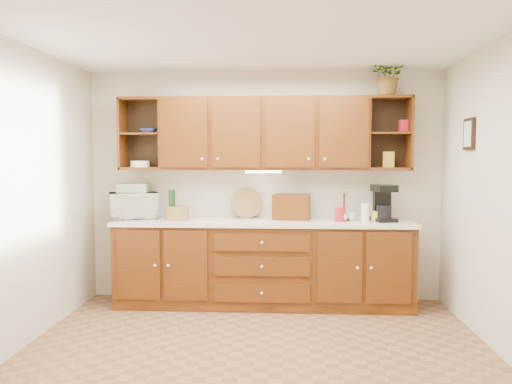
# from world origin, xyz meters

# --- Properties ---
(floor) EXTENTS (4.00, 4.00, 0.00)m
(floor) POSITION_xyz_m (0.00, 0.00, 0.00)
(floor) COLOR brown
(floor) RESTS_ON ground
(ceiling) EXTENTS (4.00, 4.00, 0.00)m
(ceiling) POSITION_xyz_m (0.00, 0.00, 2.60)
(ceiling) COLOR white
(ceiling) RESTS_ON back_wall
(back_wall) EXTENTS (4.00, 0.00, 4.00)m
(back_wall) POSITION_xyz_m (0.00, 1.75, 1.30)
(back_wall) COLOR beige
(back_wall) RESTS_ON floor
(left_wall) EXTENTS (0.00, 3.50, 3.50)m
(left_wall) POSITION_xyz_m (-2.00, 0.00, 1.30)
(left_wall) COLOR beige
(left_wall) RESTS_ON floor
(base_cabinets) EXTENTS (3.20, 0.60, 0.90)m
(base_cabinets) POSITION_xyz_m (0.00, 1.45, 0.45)
(base_cabinets) COLOR #331405
(base_cabinets) RESTS_ON floor
(countertop) EXTENTS (3.24, 0.64, 0.04)m
(countertop) POSITION_xyz_m (0.00, 1.44, 0.92)
(countertop) COLOR silver
(countertop) RESTS_ON base_cabinets
(upper_cabinets) EXTENTS (3.20, 0.33, 0.80)m
(upper_cabinets) POSITION_xyz_m (0.01, 1.59, 1.89)
(upper_cabinets) COLOR #331405
(upper_cabinets) RESTS_ON back_wall
(undercabinet_light) EXTENTS (0.40, 0.05, 0.02)m
(undercabinet_light) POSITION_xyz_m (0.00, 1.53, 1.47)
(undercabinet_light) COLOR white
(undercabinet_light) RESTS_ON upper_cabinets
(framed_picture) EXTENTS (0.03, 0.24, 0.30)m
(framed_picture) POSITION_xyz_m (1.98, 0.90, 1.85)
(framed_picture) COLOR black
(framed_picture) RESTS_ON right_wall
(wicker_basket) EXTENTS (0.30, 0.30, 0.15)m
(wicker_basket) POSITION_xyz_m (-0.95, 1.46, 1.01)
(wicker_basket) COLOR olive
(wicker_basket) RESTS_ON countertop
(microwave) EXTENTS (0.62, 0.53, 0.29)m
(microwave) POSITION_xyz_m (-1.47, 1.57, 1.09)
(microwave) COLOR silver
(microwave) RESTS_ON countertop
(towel_stack) EXTENTS (0.35, 0.26, 0.10)m
(towel_stack) POSITION_xyz_m (-1.47, 1.57, 1.28)
(towel_stack) COLOR #DAE069
(towel_stack) RESTS_ON microwave
(wine_bottle) EXTENTS (0.08, 0.08, 0.33)m
(wine_bottle) POSITION_xyz_m (-1.01, 1.47, 1.11)
(wine_bottle) COLOR black
(wine_bottle) RESTS_ON countertop
(woven_tray) EXTENTS (0.37, 0.16, 0.35)m
(woven_tray) POSITION_xyz_m (-0.20, 1.67, 0.95)
(woven_tray) COLOR olive
(woven_tray) RESTS_ON countertop
(bread_box) EXTENTS (0.43, 0.30, 0.28)m
(bread_box) POSITION_xyz_m (0.31, 1.56, 1.08)
(bread_box) COLOR #331405
(bread_box) RESTS_ON countertop
(mug_tree) EXTENTS (0.26, 0.27, 0.30)m
(mug_tree) POSITION_xyz_m (0.88, 1.50, 0.99)
(mug_tree) COLOR #331405
(mug_tree) RESTS_ON countertop
(canister_red) EXTENTS (0.12, 0.12, 0.15)m
(canister_red) POSITION_xyz_m (0.83, 1.41, 1.02)
(canister_red) COLOR #AD1921
(canister_red) RESTS_ON countertop
(canister_white) EXTENTS (0.11, 0.11, 0.19)m
(canister_white) POSITION_xyz_m (1.10, 1.42, 1.04)
(canister_white) COLOR white
(canister_white) RESTS_ON countertop
(canister_yellow) EXTENTS (0.11, 0.11, 0.11)m
(canister_yellow) POSITION_xyz_m (1.22, 1.45, 0.99)
(canister_yellow) COLOR yellow
(canister_yellow) RESTS_ON countertop
(coffee_maker) EXTENTS (0.26, 0.31, 0.40)m
(coffee_maker) POSITION_xyz_m (1.30, 1.48, 1.13)
(coffee_maker) COLOR black
(coffee_maker) RESTS_ON countertop
(bowl_stack) EXTENTS (0.19, 0.19, 0.05)m
(bowl_stack) POSITION_xyz_m (-1.28, 1.56, 1.92)
(bowl_stack) COLOR #2A399B
(bowl_stack) RESTS_ON upper_cabinets
(plate_stack) EXTENTS (0.26, 0.26, 0.07)m
(plate_stack) POSITION_xyz_m (-1.39, 1.56, 1.56)
(plate_stack) COLOR white
(plate_stack) RESTS_ON upper_cabinets
(pantry_box_yellow) EXTENTS (0.12, 0.11, 0.17)m
(pantry_box_yellow) POSITION_xyz_m (1.37, 1.57, 1.61)
(pantry_box_yellow) COLOR yellow
(pantry_box_yellow) RESTS_ON upper_cabinets
(pantry_box_red) EXTENTS (0.09, 0.08, 0.13)m
(pantry_box_red) POSITION_xyz_m (1.52, 1.57, 1.97)
(pantry_box_red) COLOR #AD1921
(pantry_box_red) RESTS_ON upper_cabinets
(potted_plant) EXTENTS (0.47, 0.43, 0.43)m
(potted_plant) POSITION_xyz_m (1.34, 1.52, 2.50)
(potted_plant) COLOR #999999
(potted_plant) RESTS_ON upper_cabinets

